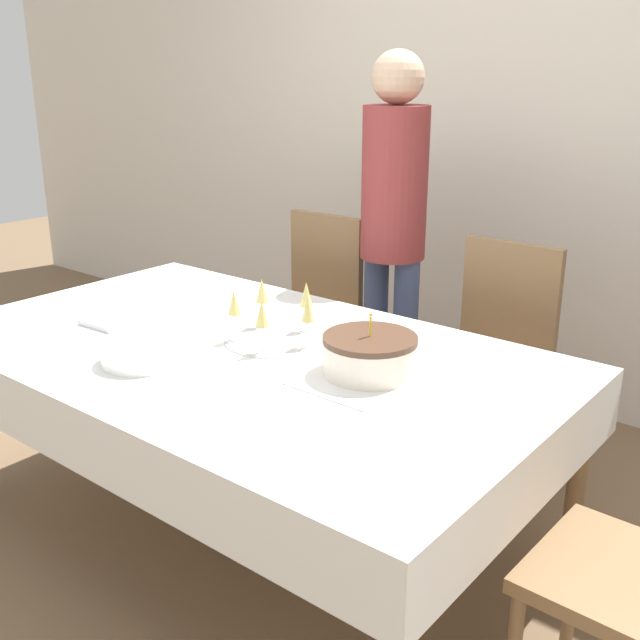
% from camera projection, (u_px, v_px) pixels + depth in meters
% --- Properties ---
extents(ground_plane, '(12.00, 12.00, 0.00)m').
position_uv_depth(ground_plane, '(247.00, 535.00, 2.68)').
color(ground_plane, brown).
extents(wall_back, '(8.00, 0.05, 2.70)m').
position_uv_depth(wall_back, '(500.00, 121.00, 3.56)').
color(wall_back, silver).
rests_on(wall_back, ground_plane).
extents(dining_table, '(2.08, 1.21, 0.72)m').
position_uv_depth(dining_table, '(241.00, 375.00, 2.48)').
color(dining_table, white).
rests_on(dining_table, ground_plane).
extents(dining_chair_far_left, '(0.42, 0.42, 0.95)m').
position_uv_depth(dining_chair_far_left, '(312.00, 310.00, 3.47)').
color(dining_chair_far_left, olive).
rests_on(dining_chair_far_left, ground_plane).
extents(dining_chair_far_right, '(0.42, 0.42, 0.95)m').
position_uv_depth(dining_chair_far_right, '(494.00, 356.00, 2.92)').
color(dining_chair_far_right, olive).
rests_on(dining_chair_far_right, ground_plane).
extents(birthday_cake, '(0.28, 0.28, 0.19)m').
position_uv_depth(birthday_cake, '(370.00, 355.00, 2.23)').
color(birthday_cake, silver).
rests_on(birthday_cake, dining_table).
extents(champagne_tray, '(0.35, 0.35, 0.18)m').
position_uv_depth(champagne_tray, '(275.00, 320.00, 2.49)').
color(champagne_tray, silver).
rests_on(champagne_tray, dining_table).
extents(plate_stack_main, '(0.24, 0.24, 0.06)m').
position_uv_depth(plate_stack_main, '(141.00, 354.00, 2.32)').
color(plate_stack_main, white).
rests_on(plate_stack_main, dining_table).
extents(cake_knife, '(0.30, 0.02, 0.00)m').
position_uv_depth(cake_knife, '(324.00, 396.00, 2.08)').
color(cake_knife, silver).
rests_on(cake_knife, dining_table).
extents(fork_pile, '(0.17, 0.07, 0.02)m').
position_uv_depth(fork_pile, '(100.00, 324.00, 2.64)').
color(fork_pile, silver).
rests_on(fork_pile, dining_table).
extents(napkin_pile, '(0.15, 0.15, 0.01)m').
position_uv_depth(napkin_pile, '(121.00, 316.00, 2.74)').
color(napkin_pile, white).
rests_on(napkin_pile, dining_table).
extents(person_standing, '(0.28, 0.28, 1.66)m').
position_uv_depth(person_standing, '(394.00, 212.00, 3.19)').
color(person_standing, '#3F4C72').
rests_on(person_standing, ground_plane).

